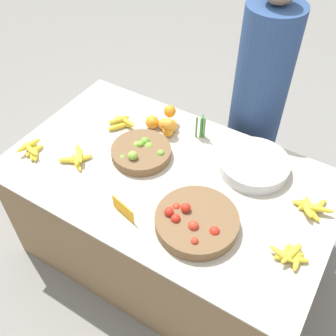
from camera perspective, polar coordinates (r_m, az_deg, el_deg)
The scene contains 14 objects.
ground_plane at distance 2.78m, azimuth 0.00°, elevation -12.10°, with size 12.00×12.00×0.00m, color gray.
market_table at distance 2.45m, azimuth 0.00°, elevation -7.22°, with size 1.79×1.06×0.79m.
lime_bowl at distance 2.23m, azimuth -3.90°, elevation 2.36°, with size 0.34×0.34×0.10m.
tomato_basket at distance 1.91m, azimuth 4.15°, elevation -7.74°, with size 0.41×0.41×0.11m.
orange_pile at distance 2.38m, azimuth -0.49°, elevation 6.61°, with size 0.20×0.18×0.13m.
metal_bowl at distance 2.20m, azimuth 12.36°, elevation 0.47°, with size 0.39×0.39×0.07m.
price_sign at distance 1.95m, azimuth -6.53°, elevation -5.94°, with size 0.15×0.04×0.09m.
veg_bundle at distance 2.33m, azimuth 4.84°, elevation 5.96°, with size 0.06×0.05×0.15m.
banana_bunch_middle_left at distance 2.09m, azimuth 20.05°, elevation -5.45°, with size 0.21×0.19×0.06m.
banana_bunch_middle_right at distance 2.26m, azimuth -13.08°, elevation 1.41°, with size 0.17×0.17×0.06m.
banana_bunch_back_center at distance 2.44m, azimuth -6.81°, elevation 6.56°, with size 0.19×0.16×0.06m.
banana_bunch_front_left at distance 2.38m, azimuth -19.11°, elevation 2.52°, with size 0.15×0.15×0.06m.
banana_bunch_front_right at distance 1.90m, azimuth 17.34°, elevation -12.04°, with size 0.19×0.16×0.05m.
vendor_person at distance 2.64m, azimuth 12.60°, elevation 7.83°, with size 0.33×0.33×1.66m.
Camera 1 is at (0.77, -1.25, 2.36)m, focal length 42.00 mm.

